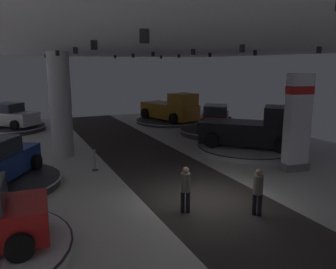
% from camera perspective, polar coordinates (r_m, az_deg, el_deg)
% --- Properties ---
extents(ground, '(24.00, 44.00, 0.06)m').
position_cam_1_polar(ground, '(12.95, 6.40, -10.73)').
color(ground, silver).
extents(ceiling_with_spotlights, '(24.00, 44.00, 0.39)m').
position_cam_1_polar(ceiling_with_spotlights, '(11.99, 7.03, 14.73)').
color(ceiling_with_spotlights, silver).
extents(column_left, '(1.14, 1.14, 5.50)m').
position_cam_1_polar(column_left, '(19.06, -17.37, 4.70)').
color(column_left, silver).
rests_on(column_left, ground).
extents(brand_sign_pylon, '(1.33, 0.79, 4.47)m').
position_cam_1_polar(brand_sign_pylon, '(16.75, 20.63, 2.04)').
color(brand_sign_pylon, slate).
rests_on(brand_sign_pylon, ground).
extents(display_platform_deep_right, '(5.68, 5.68, 0.23)m').
position_cam_1_polar(display_platform_deep_right, '(29.29, 0.19, 2.33)').
color(display_platform_deep_right, '#333338').
rests_on(display_platform_deep_right, ground).
extents(pickup_truck_deep_right, '(3.81, 5.68, 2.30)m').
position_cam_1_polar(pickup_truck_deep_right, '(28.90, 0.61, 4.27)').
color(pickup_truck_deep_right, '#B77519').
rests_on(pickup_truck_deep_right, display_platform_deep_right).
extents(display_platform_far_right, '(4.95, 4.95, 0.37)m').
position_cam_1_polar(display_platform_far_right, '(24.44, 7.79, 0.52)').
color(display_platform_far_right, '#333338').
rests_on(display_platform_far_right, ground).
extents(display_car_far_right, '(3.85, 4.49, 1.71)m').
position_cam_1_polar(display_car_far_right, '(24.25, 7.85, 2.67)').
color(display_car_far_right, red).
rests_on(display_car_far_right, display_platform_far_right).
extents(display_platform_deep_left, '(5.04, 5.04, 0.34)m').
position_cam_1_polar(display_platform_deep_left, '(28.00, -24.64, 0.95)').
color(display_platform_deep_left, '#333338').
rests_on(display_platform_deep_left, ground).
extents(display_car_deep_left, '(4.24, 4.24, 1.71)m').
position_cam_1_polar(display_car_deep_left, '(27.88, -24.84, 2.80)').
color(display_car_deep_left, silver).
rests_on(display_car_deep_left, display_platform_deep_left).
extents(display_platform_mid_right, '(5.68, 5.68, 0.29)m').
position_cam_1_polar(display_platform_mid_right, '(20.25, 13.01, -2.14)').
color(display_platform_mid_right, '#B7B7BC').
rests_on(display_platform_mid_right, ground).
extents(pickup_truck_mid_right, '(5.30, 5.16, 2.30)m').
position_cam_1_polar(pickup_truck_mid_right, '(20.00, 14.07, 0.75)').
color(pickup_truck_mid_right, black).
rests_on(pickup_truck_mid_right, display_platform_mid_right).
extents(visitor_walking_near, '(0.32, 0.32, 1.59)m').
position_cam_1_polar(visitor_walking_near, '(11.65, 14.65, -8.74)').
color(visitor_walking_near, black).
rests_on(visitor_walking_near, ground).
extents(visitor_walking_far, '(0.32, 0.32, 1.59)m').
position_cam_1_polar(visitor_walking_far, '(11.50, 2.90, -8.63)').
color(visitor_walking_far, black).
rests_on(visitor_walking_far, ground).
extents(stanchion_a, '(0.28, 0.28, 1.01)m').
position_cam_1_polar(stanchion_a, '(16.41, -11.99, -4.58)').
color(stanchion_a, '#333338').
rests_on(stanchion_a, ground).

